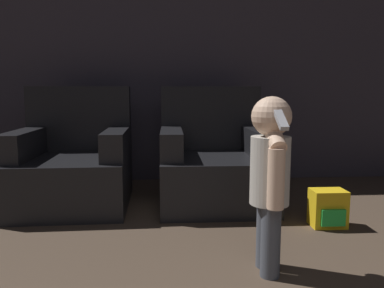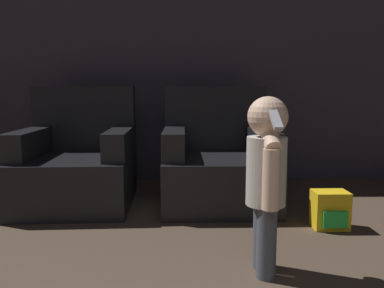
% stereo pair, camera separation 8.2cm
% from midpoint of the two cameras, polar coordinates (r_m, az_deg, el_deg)
% --- Properties ---
extents(wall_back, '(8.40, 0.05, 2.60)m').
position_cam_midpoint_polar(wall_back, '(3.72, -2.45, 14.65)').
color(wall_back, '#3D3842').
rests_on(wall_back, ground_plane).
extents(armchair_left, '(0.86, 0.91, 0.91)m').
position_cam_midpoint_polar(armchair_left, '(3.04, -16.24, -2.95)').
color(armchair_left, black).
rests_on(armchair_left, ground_plane).
extents(armchair_right, '(0.83, 0.89, 0.91)m').
position_cam_midpoint_polar(armchair_right, '(2.96, 4.65, -2.97)').
color(armchair_right, black).
rests_on(armchair_right, ground_plane).
extents(person_toddler, '(0.18, 0.33, 0.84)m').
position_cam_midpoint_polar(person_toddler, '(1.77, 12.60, -4.09)').
color(person_toddler, '#474C56').
rests_on(person_toddler, ground_plane).
extents(toy_backpack, '(0.22, 0.17, 0.24)m').
position_cam_midpoint_polar(toy_backpack, '(2.57, 21.17, -9.37)').
color(toy_backpack, yellow).
rests_on(toy_backpack, ground_plane).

